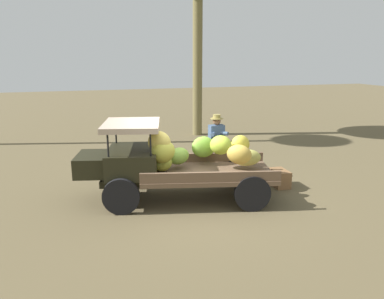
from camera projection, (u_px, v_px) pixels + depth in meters
name	position (u px, v px, depth m)	size (l,w,h in m)	color
ground_plane	(188.00, 199.00, 9.00)	(60.00, 60.00, 0.00)	brown
truck	(168.00, 162.00, 8.75)	(4.65, 2.55, 1.84)	black
farmer	(216.00, 142.00, 10.35)	(0.53, 0.46, 1.75)	#464D6A
wooden_crate	(280.00, 178.00, 9.81)	(0.60, 0.37, 0.43)	brown
loose_banana_bunch	(195.00, 167.00, 10.93)	(0.52, 0.44, 0.37)	#B8CB34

